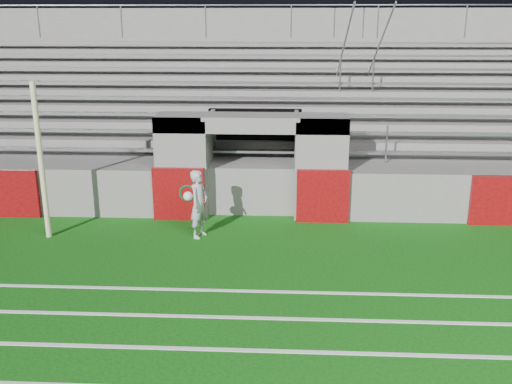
{
  "coord_description": "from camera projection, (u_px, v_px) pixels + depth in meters",
  "views": [
    {
      "loc": [
        0.84,
        -10.62,
        4.81
      ],
      "look_at": [
        0.2,
        1.8,
        1.1
      ],
      "focal_mm": 40.0,
      "sensor_mm": 36.0,
      "label": 1
    }
  ],
  "objects": [
    {
      "name": "hose_coil",
      "position": [
        188.0,
        193.0,
        14.26
      ],
      "size": [
        0.59,
        0.15,
        0.59
      ],
      "color": "#0C3D1A",
      "rests_on": "ground"
    },
    {
      "name": "ground",
      "position": [
        242.0,
        269.0,
        11.58
      ],
      "size": [
        90.0,
        90.0,
        0.0
      ],
      "primitive_type": "plane",
      "color": "#0D4D0C",
      "rests_on": "ground"
    },
    {
      "name": "field_post",
      "position": [
        41.0,
        162.0,
        12.82
      ],
      "size": [
        0.12,
        0.12,
        3.6
      ],
      "primitive_type": "cylinder",
      "color": "beige",
      "rests_on": "ground"
    },
    {
      "name": "stadium_structure",
      "position": [
        260.0,
        127.0,
        18.78
      ],
      "size": [
        26.0,
        8.48,
        5.42
      ],
      "color": "slate",
      "rests_on": "ground"
    },
    {
      "name": "goalkeeper_with_ball",
      "position": [
        199.0,
        204.0,
        13.11
      ],
      "size": [
        0.6,
        0.68,
        1.59
      ],
      "color": "#ACB1B6",
      "rests_on": "ground"
    }
  ]
}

